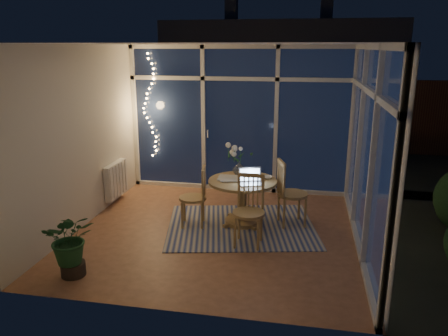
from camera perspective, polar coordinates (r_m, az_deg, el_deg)
The scene contains 25 objects.
floor at distance 6.34m, azimuth -0.82°, elevation -8.32°, with size 4.00×4.00×0.00m, color brown.
ceiling at distance 5.79m, azimuth -0.93°, elevation 15.91°, with size 4.00×4.00×0.00m, color white.
wall_back at distance 7.86m, azimuth 2.07°, elevation 6.31°, with size 4.00×0.04×2.60m, color beige.
wall_front at distance 4.06m, azimuth -6.55°, elevation -2.73°, with size 4.00×0.04×2.60m, color beige.
wall_left at distance 6.62m, azimuth -18.12°, elevation 3.77°, with size 0.04×4.00×2.60m, color beige.
wall_right at distance 5.87m, azimuth 18.63°, elevation 2.30°, with size 0.04×4.00×2.60m, color beige.
window_wall_back at distance 7.83m, azimuth 2.03°, elevation 6.26°, with size 4.00×0.10×2.60m, color silver.
window_wall_right at distance 5.87m, azimuth 18.25°, elevation 2.32°, with size 0.10×4.00×2.60m, color silver.
radiator at distance 7.59m, azimuth -13.95°, elevation -1.48°, with size 0.10×0.70×0.58m, color silver.
fairy_lights at distance 8.13m, azimuth -9.73°, elevation 8.00°, with size 0.24×0.10×1.85m, color #FFBA66, non-canonical shape.
garden_patio at distance 11.01m, azimuth 6.95°, elevation 1.67°, with size 12.00×6.00×0.10m, color black.
garden_fence at distance 11.36m, azimuth 4.76°, elevation 7.10°, with size 11.00×0.08×1.80m, color #351913.
neighbour_roof at distance 14.20m, azimuth 7.45°, elevation 13.98°, with size 7.00×3.00×2.20m, color #353740.
garden_shrubs at distance 9.52m, azimuth -1.46°, elevation 2.74°, with size 0.90×0.90×0.90m, color black.
rug at distance 6.52m, azimuth 2.25°, elevation -7.56°, with size 2.13×1.71×0.01m, color beige.
dining_table at distance 6.49m, azimuth 2.41°, elevation -4.49°, with size 1.01×1.01×0.69m, color tan.
chair_left at distance 6.40m, azimuth -4.13°, elevation -3.74°, with size 0.42×0.42×0.91m, color tan.
chair_right at distance 6.48m, azimuth 8.94°, elevation -3.19°, with size 0.47×0.47×1.00m, color tan.
chair_front at distance 5.75m, azimuth 3.23°, elevation -5.68°, with size 0.45×0.45×0.97m, color tan.
laptop at distance 6.16m, azimuth 3.59°, elevation -1.08°, with size 0.32×0.28×0.24m, color #B8B8BD, non-canonical shape.
flower_vase at distance 6.62m, azimuth 1.99°, elevation 0.01°, with size 0.20×0.20×0.21m, color silver.
bowl at distance 6.48m, azimuth 5.66°, elevation -1.20°, with size 0.15×0.15×0.04m, color white.
newspapers at distance 6.41m, azimuth 1.04°, elevation -1.36°, with size 0.40×0.31×0.02m, color beige.
phone at distance 6.24m, azimuth 3.32°, elevation -1.94°, with size 0.10×0.05×0.01m, color black.
potted_plant at distance 5.35m, azimuth -19.37°, elevation -9.49°, with size 0.54×0.47×0.76m, color #194724.
Camera 1 is at (1.17, -5.67, 2.57)m, focal length 35.00 mm.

